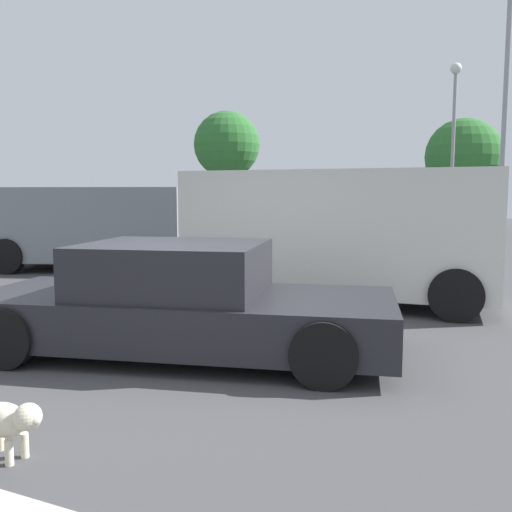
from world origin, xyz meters
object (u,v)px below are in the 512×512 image
Objects in this scene: sedan_foreground at (181,303)px; light_post_mid at (507,73)px; dog at (8,421)px; suv_dark at (93,225)px; van_white at (339,232)px; pedestrian at (431,230)px; light_post_near at (454,122)px.

sedan_foreground is 12.68m from light_post_mid.
suv_dark reaches higher than dog.
dog is 6.44m from van_white.
van_white is (0.52, 6.36, 0.90)m from dog.
sedan_foreground is 3.84m from van_white.
pedestrian is (7.49, 1.84, -0.04)m from suv_dark.
light_post_near is (1.03, 21.31, 4.41)m from dog.
suv_dark reaches higher than pedestrian.
light_post_mid is at bearing -75.37° from light_post_near.
sedan_foreground is 0.71× the size of light_post_near.
dog is 0.13× the size of suv_dark.
light_post_near is at bearing -48.71° from pedestrian.
sedan_foreground is 7.95× the size of dog.
van_white is 0.72× the size of light_post_near.
light_post_near is at bearing -135.27° from suv_dark.
pedestrian is 12.21m from light_post_near.
sedan_foreground is at bearing -93.99° from light_post_near.
suv_dark is at bearing 161.63° from van_white.
light_post_near is at bearing 104.63° from light_post_mid.
suv_dark is at bearing 52.24° from pedestrian.
pedestrian is at bearing 66.19° from van_white.
dog is (0.27, -2.65, -0.30)m from sedan_foreground.
van_white is at bearing 148.96° from suv_dark.
light_post_mid reaches higher than light_post_near.
light_post_mid is at bearing -67.96° from pedestrian.
sedan_foreground is at bearing 113.38° from pedestrian.
dog is 0.08× the size of light_post_mid.
pedestrian is (1.88, 7.02, 0.45)m from sedan_foreground.
sedan_foreground is 0.98× the size of van_white.
van_white reaches higher than pedestrian.
sedan_foreground is 0.65× the size of light_post_mid.
sedan_foreground is 7.28m from pedestrian.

